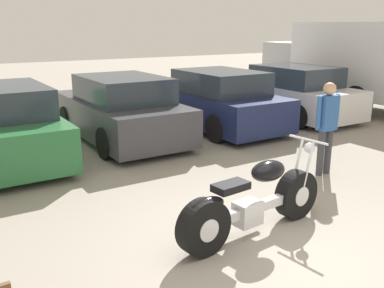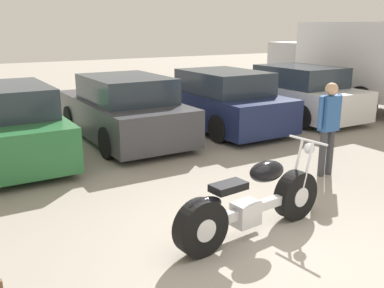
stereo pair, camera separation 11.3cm
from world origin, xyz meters
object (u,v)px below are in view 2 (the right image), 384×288
Objects in this scene: parked_car_green at (5,125)px; person_standing at (329,122)px; motorcycle at (251,204)px; delivery_truck at (356,61)px; parked_car_dark_grey at (123,110)px; parked_car_navy at (219,101)px; parked_car_white at (294,94)px.

person_standing is at bearing -40.25° from parked_car_green.
parked_car_green is at bearing 112.59° from motorcycle.
delivery_truck is at bearing 1.05° from parked_car_green.
parked_car_dark_grey is 2.59m from parked_car_navy.
parked_car_navy is (2.58, -0.14, 0.00)m from parked_car_dark_grey.
parked_car_navy is at bearing 179.06° from parked_car_white.
parked_car_green reaches higher than motorcycle.
parked_car_dark_grey is (0.47, 5.31, 0.26)m from motorcycle.
parked_car_white is 2.85m from delivery_truck.
parked_car_dark_grey reaches higher than motorcycle.
motorcycle is 2.85m from person_standing.
parked_car_navy is 2.61× the size of person_standing.
parked_car_white is at bearing 0.40° from parked_car_green.
parked_car_navy is at bearing 59.41° from motorcycle.
motorcycle is at bearing -67.41° from parked_car_green.
parked_car_dark_grey is 1.00× the size of parked_car_white.
delivery_truck reaches higher than parked_car_dark_grey.
delivery_truck is at bearing 35.54° from person_standing.
delivery_truck is 3.43× the size of person_standing.
person_standing reaches higher than parked_car_navy.
parked_car_green is 7.75m from parked_car_white.
parked_car_white is 5.06m from person_standing.
parked_car_navy and parked_car_white have the same top height.
delivery_truck reaches higher than parked_car_white.
person_standing reaches higher than motorcycle.
parked_car_green is 2.59m from parked_car_dark_grey.
parked_car_white is at bearing -0.94° from parked_car_navy.
person_standing reaches higher than parked_car_dark_grey.
parked_car_green is (-2.11, 5.07, 0.26)m from motorcycle.
parked_car_green is at bearing 139.75° from person_standing.
delivery_truck is at bearing 1.03° from parked_car_navy.
delivery_truck is (5.32, 0.10, 0.80)m from parked_car_navy.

